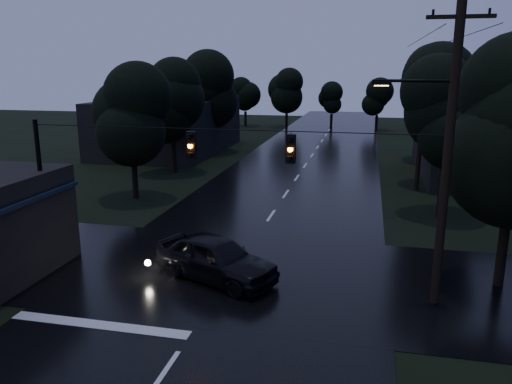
% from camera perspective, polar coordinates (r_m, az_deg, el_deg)
% --- Properties ---
extents(main_road, '(12.00, 120.00, 0.02)m').
position_cam_1_polar(main_road, '(37.00, 4.68, 1.59)').
color(main_road, black).
rests_on(main_road, ground).
extents(cross_street, '(60.00, 9.00, 0.02)m').
position_cam_1_polar(cross_street, '(20.10, -2.67, -9.16)').
color(cross_street, black).
rests_on(cross_street, ground).
extents(building_far_right, '(10.00, 14.00, 4.40)m').
position_cam_1_polar(building_far_right, '(41.23, 25.29, 4.68)').
color(building_far_right, black).
rests_on(building_far_right, ground).
extents(building_far_left, '(10.00, 16.00, 5.00)m').
position_cam_1_polar(building_far_left, '(49.87, -9.85, 7.53)').
color(building_far_left, black).
rests_on(building_far_left, ground).
extents(utility_pole_main, '(3.50, 0.30, 10.00)m').
position_cam_1_polar(utility_pole_main, '(17.20, 20.79, 4.26)').
color(utility_pole_main, black).
rests_on(utility_pole_main, ground).
extents(utility_pole_far, '(2.00, 0.30, 7.50)m').
position_cam_1_polar(utility_pole_far, '(34.22, 18.30, 6.52)').
color(utility_pole_far, black).
rests_on(utility_pole_far, ground).
extents(anchor_pole_left, '(0.18, 0.18, 6.00)m').
position_cam_1_polar(anchor_pole_left, '(21.48, -23.20, -0.34)').
color(anchor_pole_left, black).
rests_on(anchor_pole_left, ground).
extents(span_signals, '(15.00, 0.37, 1.12)m').
position_cam_1_polar(span_signals, '(17.57, -1.97, 5.30)').
color(span_signals, black).
rests_on(span_signals, ground).
extents(tree_left_a, '(3.92, 3.92, 8.26)m').
position_cam_1_polar(tree_left_a, '(31.23, -14.09, 8.68)').
color(tree_left_a, black).
rests_on(tree_left_a, ground).
extents(tree_left_b, '(4.20, 4.20, 8.85)m').
position_cam_1_polar(tree_left_b, '(38.72, -9.60, 10.39)').
color(tree_left_b, black).
rests_on(tree_left_b, ground).
extents(tree_left_c, '(4.48, 4.48, 9.44)m').
position_cam_1_polar(tree_left_c, '(48.29, -5.76, 11.62)').
color(tree_left_c, black).
rests_on(tree_left_c, ground).
extents(tree_right_a, '(4.20, 4.20, 8.85)m').
position_cam_1_polar(tree_right_a, '(28.20, 21.11, 8.41)').
color(tree_right_a, black).
rests_on(tree_right_a, ground).
extents(tree_right_b, '(4.48, 4.48, 9.44)m').
position_cam_1_polar(tree_right_b, '(36.17, 20.35, 10.09)').
color(tree_right_b, black).
rests_on(tree_right_b, ground).
extents(tree_right_c, '(4.76, 4.76, 10.03)m').
position_cam_1_polar(tree_right_c, '(46.14, 19.57, 11.27)').
color(tree_right_c, black).
rests_on(tree_right_c, ground).
extents(car, '(5.45, 3.86, 1.72)m').
position_cam_1_polar(car, '(19.23, -4.62, -7.52)').
color(car, black).
rests_on(car, ground).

